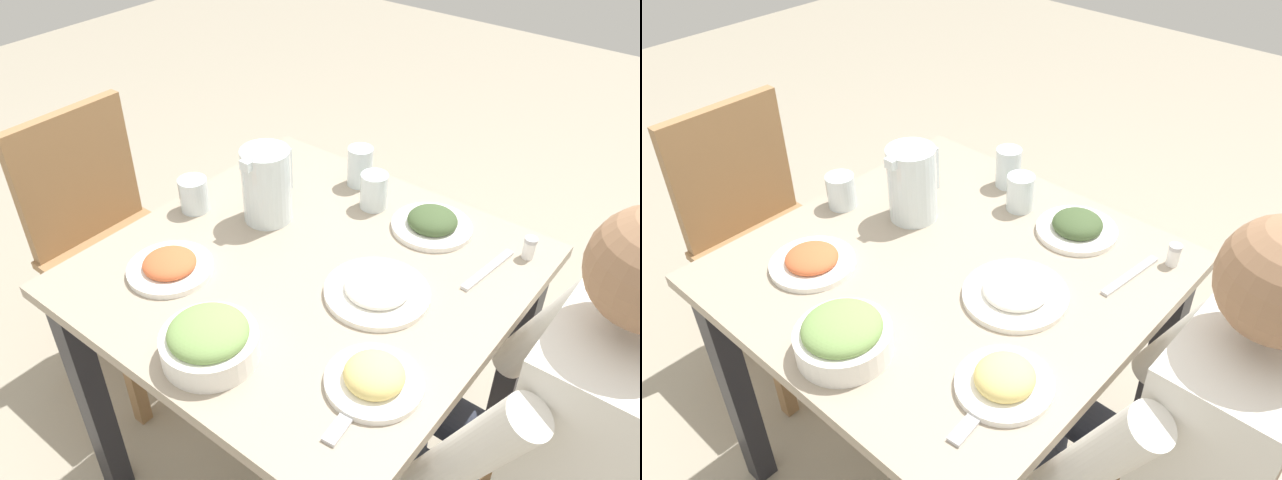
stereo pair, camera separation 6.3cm
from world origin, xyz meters
TOP-DOWN VIEW (x-y plane):
  - ground_plane at (0.00, 0.00)m, footprint 8.00×8.00m
  - dining_table at (0.00, 0.00)m, footprint 0.89×0.89m
  - chair_far at (-0.04, 0.77)m, footprint 0.40×0.40m
  - diner_near at (-0.02, -0.56)m, footprint 0.48×0.53m
  - water_pitcher at (0.09, 0.20)m, footprint 0.16×0.12m
  - salad_bowl at (-0.33, -0.03)m, footprint 0.19×0.19m
  - plate_rice_curry at (-0.21, 0.23)m, footprint 0.19×0.19m
  - plate_dolmas at (0.30, -0.15)m, footprint 0.20×0.20m
  - plate_fries at (-0.19, -0.31)m, footprint 0.18×0.18m
  - plate_yoghurt at (0.02, -0.18)m, footprint 0.23×0.23m
  - water_glass_far_right at (0.00, 0.37)m, footprint 0.07×0.07m
  - water_glass_far_left at (0.36, 0.11)m, footprint 0.07×0.07m
  - water_glass_near_right at (0.29, 0.02)m, footprint 0.07×0.07m
  - salt_shaker at (0.34, -0.38)m, footprint 0.03×0.03m
  - fork_near at (-0.26, -0.32)m, footprint 0.17×0.04m
  - knife_near at (0.24, -0.33)m, footprint 0.19×0.04m

SIDE VIEW (x-z plane):
  - ground_plane at x=0.00m, z-range 0.00..0.00m
  - chair_far at x=-0.04m, z-range 0.06..0.95m
  - dining_table at x=0.00m, z-range 0.25..1.00m
  - diner_near at x=-0.02m, z-range 0.06..1.24m
  - fork_near at x=-0.26m, z-range 0.75..0.76m
  - knife_near at x=0.24m, z-range 0.75..0.76m
  - plate_rice_curry at x=-0.21m, z-range 0.75..0.79m
  - plate_yoghurt at x=0.02m, z-range 0.75..0.79m
  - plate_dolmas at x=0.30m, z-range 0.75..0.80m
  - plate_fries at x=-0.19m, z-range 0.74..0.80m
  - salt_shaker at x=0.34m, z-range 0.75..0.81m
  - salad_bowl at x=-0.33m, z-range 0.75..0.84m
  - water_glass_far_right at x=0.00m, z-range 0.75..0.84m
  - water_glass_near_right at x=0.29m, z-range 0.75..0.85m
  - water_glass_far_left at x=0.36m, z-range 0.75..0.86m
  - water_pitcher at x=0.09m, z-range 0.75..0.94m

